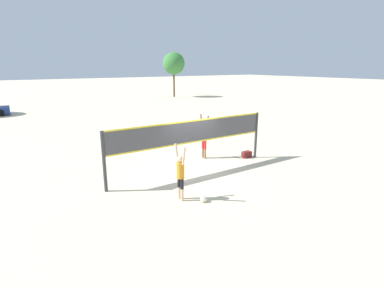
{
  "coord_description": "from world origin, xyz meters",
  "views": [
    {
      "loc": [
        -6.94,
        -10.51,
        4.61
      ],
      "look_at": [
        0.0,
        0.0,
        1.28
      ],
      "focal_mm": 28.0,
      "sensor_mm": 36.0,
      "label": 1
    }
  ],
  "objects_px": {
    "volleyball": "(203,199)",
    "player_blocker": "(204,135)",
    "gear_bag": "(247,154)",
    "tree_left_cluster": "(174,64)",
    "player_spiker": "(180,172)",
    "volleyball_net": "(192,136)"
  },
  "relations": [
    {
      "from": "player_spiker",
      "to": "tree_left_cluster",
      "type": "xyz_separation_m",
      "value": [
        17.56,
        30.71,
        3.76
      ]
    },
    {
      "from": "player_spiker",
      "to": "tree_left_cluster",
      "type": "relative_size",
      "value": 0.31
    },
    {
      "from": "volleyball_net",
      "to": "volleyball",
      "type": "distance_m",
      "value": 3.43
    },
    {
      "from": "player_blocker",
      "to": "volleyball",
      "type": "distance_m",
      "value": 5.21
    },
    {
      "from": "volleyball",
      "to": "player_blocker",
      "type": "bearing_deg",
      "value": 54.21
    },
    {
      "from": "volleyball_net",
      "to": "gear_bag",
      "type": "distance_m",
      "value": 3.84
    },
    {
      "from": "player_spiker",
      "to": "player_blocker",
      "type": "bearing_deg",
      "value": -45.04
    },
    {
      "from": "player_blocker",
      "to": "tree_left_cluster",
      "type": "relative_size",
      "value": 0.35
    },
    {
      "from": "gear_bag",
      "to": "tree_left_cluster",
      "type": "distance_m",
      "value": 31.12
    },
    {
      "from": "player_blocker",
      "to": "tree_left_cluster",
      "type": "xyz_separation_m",
      "value": [
        14.01,
        27.16,
        3.62
      ]
    },
    {
      "from": "volleyball_net",
      "to": "gear_bag",
      "type": "bearing_deg",
      "value": 3.94
    },
    {
      "from": "tree_left_cluster",
      "to": "volleyball_net",
      "type": "bearing_deg",
      "value": -118.73
    },
    {
      "from": "player_blocker",
      "to": "volleyball_net",
      "type": "bearing_deg",
      "value": -50.02
    },
    {
      "from": "player_spiker",
      "to": "player_blocker",
      "type": "relative_size",
      "value": 0.9
    },
    {
      "from": "player_spiker",
      "to": "tree_left_cluster",
      "type": "distance_m",
      "value": 35.57
    },
    {
      "from": "volleyball_net",
      "to": "volleyball",
      "type": "height_order",
      "value": "volleyball_net"
    },
    {
      "from": "gear_bag",
      "to": "tree_left_cluster",
      "type": "xyz_separation_m",
      "value": [
        12.1,
        28.29,
        4.65
      ]
    },
    {
      "from": "gear_bag",
      "to": "tree_left_cluster",
      "type": "height_order",
      "value": "tree_left_cluster"
    },
    {
      "from": "gear_bag",
      "to": "tree_left_cluster",
      "type": "relative_size",
      "value": 0.07
    },
    {
      "from": "player_blocker",
      "to": "player_spiker",
      "type": "bearing_deg",
      "value": -45.04
    },
    {
      "from": "player_blocker",
      "to": "gear_bag",
      "type": "xyz_separation_m",
      "value": [
        1.9,
        -1.13,
        -1.03
      ]
    },
    {
      "from": "player_spiker",
      "to": "volleyball",
      "type": "distance_m",
      "value": 1.24
    }
  ]
}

